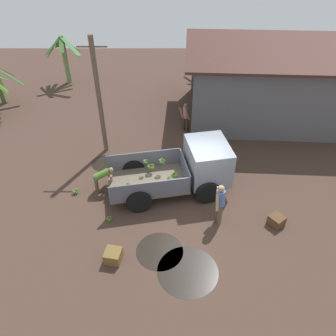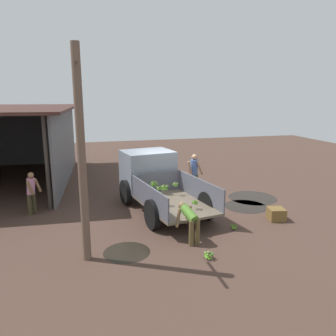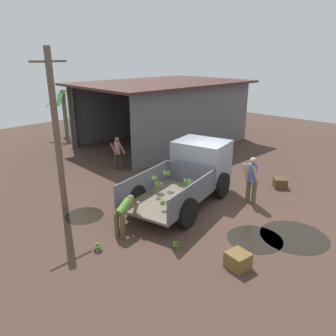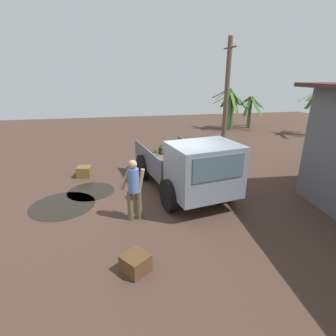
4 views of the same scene
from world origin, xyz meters
name	(u,v)px [view 2 (image 2 of 4)]	position (x,y,z in m)	size (l,w,h in m)	color
ground	(173,202)	(0.00, 0.00, 0.00)	(36.00, 36.00, 0.00)	#473229
mud_patch_0	(127,252)	(-3.76, 2.34, 0.00)	(1.26, 1.26, 0.01)	black
mud_patch_1	(246,206)	(-1.21, -2.52, 0.00)	(1.60, 1.60, 0.01)	black
mud_patch_2	(252,198)	(-0.30, -3.30, 0.00)	(1.96, 1.96, 0.01)	black
cargo_truck	(153,176)	(0.14, 0.80, 1.06)	(4.99, 2.87, 1.98)	brown
warehouse_shed	(4,128)	(5.30, 6.97, 2.59)	(10.03, 7.11, 3.58)	#59585D
utility_pole	(81,156)	(-3.87, 3.38, 2.71)	(1.20, 0.21, 5.32)	brown
person_foreground_visitor	(194,172)	(0.90, -1.16, 0.95)	(0.37, 0.70, 1.71)	brown
person_worker_loading	(189,219)	(-3.55, 0.51, 0.68)	(0.84, 0.63, 1.08)	brown
person_bystander_near_shed	(31,191)	(-0.03, 5.17, 0.85)	(0.62, 0.56, 1.53)	#3A321E
banana_bunch_on_ground_0	(209,255)	(-4.66, 0.35, 0.12)	(0.27, 0.27, 0.21)	brown
banana_bunch_on_ground_1	(234,226)	(-3.09, -1.13, 0.10)	(0.22, 0.21, 0.18)	#4E4633
wooden_crate_0	(276,214)	(-2.70, -2.86, 0.20)	(0.52, 0.52, 0.41)	brown
wooden_crate_1	(183,177)	(3.00, -1.31, 0.19)	(0.49, 0.49, 0.38)	#54371F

